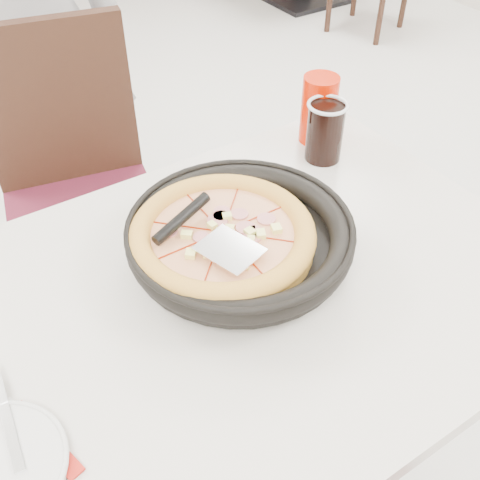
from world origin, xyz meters
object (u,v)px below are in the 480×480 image
red_cup (319,110)px  cola_glass (325,133)px  chair_far (85,211)px  main_table (225,409)px  pizza_pan (240,243)px  diner_person (30,25)px  pizza (223,241)px

red_cup → cola_glass: bearing=-118.0°
chair_far → main_table: bearing=104.4°
chair_far → pizza_pan: 0.73m
diner_person → red_cup: bearing=132.5°
chair_far → red_cup: 0.72m
main_table → pizza: 0.44m
chair_far → diner_person: size_ratio=0.59×
main_table → cola_glass: size_ratio=9.23×
main_table → chair_far: bearing=92.8°
main_table → red_cup: red_cup is taller
cola_glass → red_cup: 0.08m
pizza → red_cup: (0.41, 0.25, 0.02)m
chair_far → pizza_pan: bearing=111.0°
pizza_pan → cola_glass: cola_glass is taller
red_cup → diner_person: (-0.39, 0.93, -0.02)m
main_table → diner_person: diner_person is taller
main_table → pizza_pan: (0.07, 0.05, 0.42)m
pizza_pan → red_cup: red_cup is taller
cola_glass → pizza_pan: bearing=-152.1°
chair_far → pizza_pan: (0.11, -0.64, 0.32)m
pizza → diner_person: size_ratio=0.20×
pizza → cola_glass: 0.42m
chair_far → pizza: chair_far is taller
main_table → red_cup: 0.71m
pizza → main_table: bearing=-124.3°
main_table → cola_glass: cola_glass is taller
main_table → red_cup: bearing=33.9°
chair_far → pizza: (0.07, -0.64, 0.34)m
main_table → chair_far: size_ratio=1.26×
main_table → pizza_pan: bearing=35.9°
red_cup → pizza: bearing=-149.2°
pizza → pizza_pan: bearing=-9.1°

